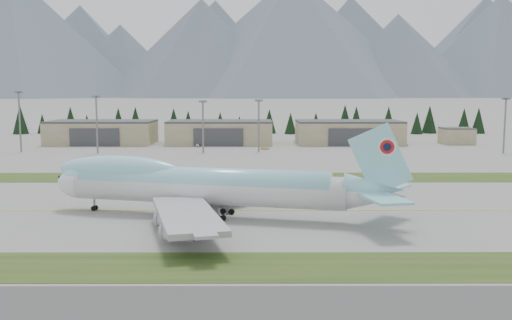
{
  "coord_description": "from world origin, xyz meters",
  "views": [
    {
      "loc": [
        1.0,
        -115.47,
        24.53
      ],
      "look_at": [
        1.39,
        20.47,
        8.0
      ],
      "focal_mm": 40.0,
      "sensor_mm": 36.0,
      "label": 1
    }
  ],
  "objects_px": {
    "hangar_left": "(102,132)",
    "service_vehicle_c": "(404,146)",
    "service_vehicle_a": "(198,147)",
    "service_vehicle_b": "(265,150)",
    "hangar_right": "(349,132)",
    "hangar_center": "(220,132)",
    "boeing_747_freighter": "(203,185)"
  },
  "relations": [
    {
      "from": "service_vehicle_b",
      "to": "service_vehicle_c",
      "type": "relative_size",
      "value": 0.82
    },
    {
      "from": "hangar_left",
      "to": "hangar_center",
      "type": "relative_size",
      "value": 1.0
    },
    {
      "from": "service_vehicle_b",
      "to": "service_vehicle_c",
      "type": "xyz_separation_m",
      "value": [
        63.07,
        17.3,
        0.0
      ]
    },
    {
      "from": "hangar_left",
      "to": "service_vehicle_b",
      "type": "distance_m",
      "value": 80.46
    },
    {
      "from": "hangar_right",
      "to": "boeing_747_freighter",
      "type": "bearing_deg",
      "value": -109.17
    },
    {
      "from": "boeing_747_freighter",
      "to": "service_vehicle_b",
      "type": "relative_size",
      "value": 19.3
    },
    {
      "from": "service_vehicle_a",
      "to": "hangar_left",
      "type": "bearing_deg",
      "value": 153.21
    },
    {
      "from": "boeing_747_freighter",
      "to": "hangar_left",
      "type": "height_order",
      "value": "boeing_747_freighter"
    },
    {
      "from": "hangar_left",
      "to": "service_vehicle_b",
      "type": "bearing_deg",
      "value": -19.8
    },
    {
      "from": "service_vehicle_c",
      "to": "service_vehicle_b",
      "type": "bearing_deg",
      "value": 179.71
    },
    {
      "from": "boeing_747_freighter",
      "to": "service_vehicle_c",
      "type": "bearing_deg",
      "value": 75.74
    },
    {
      "from": "hangar_right",
      "to": "service_vehicle_a",
      "type": "xyz_separation_m",
      "value": [
        -69.07,
        -15.52,
        -5.39
      ]
    },
    {
      "from": "hangar_left",
      "to": "service_vehicle_c",
      "type": "height_order",
      "value": "hangar_left"
    },
    {
      "from": "hangar_center",
      "to": "hangar_right",
      "type": "height_order",
      "value": "same"
    },
    {
      "from": "hangar_left",
      "to": "service_vehicle_c",
      "type": "bearing_deg",
      "value": -4.08
    },
    {
      "from": "service_vehicle_c",
      "to": "hangar_center",
      "type": "bearing_deg",
      "value": 157.62
    },
    {
      "from": "hangar_right",
      "to": "service_vehicle_c",
      "type": "relative_size",
      "value": 10.56
    },
    {
      "from": "service_vehicle_b",
      "to": "service_vehicle_c",
      "type": "height_order",
      "value": "service_vehicle_c"
    },
    {
      "from": "boeing_747_freighter",
      "to": "service_vehicle_c",
      "type": "relative_size",
      "value": 15.87
    },
    {
      "from": "service_vehicle_a",
      "to": "service_vehicle_c",
      "type": "bearing_deg",
      "value": -4.64
    },
    {
      "from": "hangar_left",
      "to": "service_vehicle_a",
      "type": "height_order",
      "value": "hangar_left"
    },
    {
      "from": "boeing_747_freighter",
      "to": "service_vehicle_a",
      "type": "height_order",
      "value": "boeing_747_freighter"
    },
    {
      "from": "service_vehicle_a",
      "to": "hangar_center",
      "type": "bearing_deg",
      "value": 51.58
    },
    {
      "from": "boeing_747_freighter",
      "to": "service_vehicle_a",
      "type": "bearing_deg",
      "value": 109.92
    },
    {
      "from": "hangar_center",
      "to": "service_vehicle_c",
      "type": "relative_size",
      "value": 10.56
    },
    {
      "from": "boeing_747_freighter",
      "to": "service_vehicle_a",
      "type": "distance_m",
      "value": 140.97
    },
    {
      "from": "boeing_747_freighter",
      "to": "service_vehicle_c",
      "type": "height_order",
      "value": "boeing_747_freighter"
    },
    {
      "from": "service_vehicle_a",
      "to": "service_vehicle_c",
      "type": "xyz_separation_m",
      "value": [
        92.67,
        5.63,
        0.0
      ]
    },
    {
      "from": "hangar_left",
      "to": "service_vehicle_c",
      "type": "distance_m",
      "value": 139.06
    },
    {
      "from": "hangar_left",
      "to": "service_vehicle_a",
      "type": "bearing_deg",
      "value": -18.67
    },
    {
      "from": "hangar_left",
      "to": "hangar_right",
      "type": "xyz_separation_m",
      "value": [
        115.0,
        0.0,
        0.0
      ]
    },
    {
      "from": "boeing_747_freighter",
      "to": "hangar_left",
      "type": "xyz_separation_m",
      "value": [
        -60.91,
        155.56,
        -0.86
      ]
    }
  ]
}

